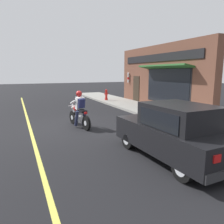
% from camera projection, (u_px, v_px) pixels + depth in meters
% --- Properties ---
extents(ground_plane, '(80.00, 80.00, 0.00)m').
position_uv_depth(ground_plane, '(73.00, 126.00, 9.90)').
color(ground_plane, black).
extents(sidewalk_curb, '(2.60, 22.00, 0.14)m').
position_uv_depth(sidewalk_curb, '(139.00, 107.00, 14.68)').
color(sidewalk_curb, gray).
rests_on(sidewalk_curb, ground).
extents(lane_stripe, '(0.12, 19.80, 0.01)m').
position_uv_depth(lane_stripe, '(27.00, 117.00, 11.89)').
color(lane_stripe, '#D1C64C').
rests_on(lane_stripe, ground).
extents(storefront_building, '(1.25, 9.60, 4.20)m').
position_uv_depth(storefront_building, '(159.00, 77.00, 14.87)').
color(storefront_building, brown).
rests_on(storefront_building, ground).
extents(motorcycle_with_rider, '(0.67, 2.01, 1.62)m').
position_uv_depth(motorcycle_with_rider, '(79.00, 112.00, 9.62)').
color(motorcycle_with_rider, black).
rests_on(motorcycle_with_rider, ground).
extents(car_hatchback, '(1.78, 3.84, 1.57)m').
position_uv_depth(car_hatchback, '(174.00, 132.00, 6.07)').
color(car_hatchback, black).
rests_on(car_hatchback, ground).
extents(fire_hydrant, '(0.36, 0.24, 0.88)m').
position_uv_depth(fire_hydrant, '(106.00, 95.00, 17.96)').
color(fire_hydrant, red).
rests_on(fire_hydrant, sidewalk_curb).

